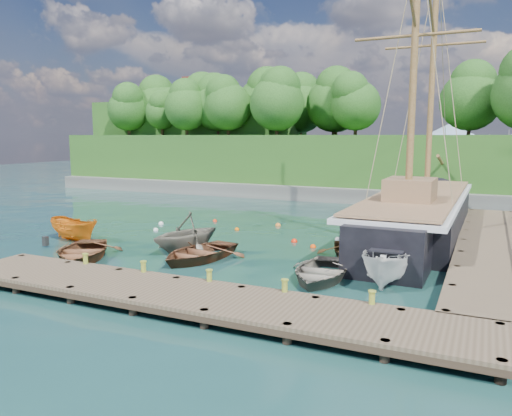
% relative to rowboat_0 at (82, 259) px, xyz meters
% --- Properties ---
extents(ground, '(160.00, 160.00, 0.00)m').
position_rel_rowboat_0_xyz_m(ground, '(6.50, 2.74, 0.00)').
color(ground, '#143128').
rests_on(ground, ground).
extents(dock_near, '(20.00, 3.20, 1.10)m').
position_rel_rowboat_0_xyz_m(dock_near, '(8.50, -3.76, 0.43)').
color(dock_near, '#4E402F').
rests_on(dock_near, ground).
extents(dock_east, '(3.20, 24.00, 1.10)m').
position_rel_rowboat_0_xyz_m(dock_east, '(18.00, 9.74, 0.43)').
color(dock_east, '#4E402F').
rests_on(dock_east, ground).
extents(bollard_0, '(0.26, 0.26, 0.45)m').
position_rel_rowboat_0_xyz_m(bollard_0, '(2.50, -2.36, 0.00)').
color(bollard_0, olive).
rests_on(bollard_0, ground).
extents(bollard_1, '(0.26, 0.26, 0.45)m').
position_rel_rowboat_0_xyz_m(bollard_1, '(5.50, -2.36, 0.00)').
color(bollard_1, olive).
rests_on(bollard_1, ground).
extents(bollard_2, '(0.26, 0.26, 0.45)m').
position_rel_rowboat_0_xyz_m(bollard_2, '(8.50, -2.36, 0.00)').
color(bollard_2, olive).
rests_on(bollard_2, ground).
extents(bollard_3, '(0.26, 0.26, 0.45)m').
position_rel_rowboat_0_xyz_m(bollard_3, '(11.50, -2.36, 0.00)').
color(bollard_3, olive).
rests_on(bollard_3, ground).
extents(bollard_4, '(0.26, 0.26, 0.45)m').
position_rel_rowboat_0_xyz_m(bollard_4, '(14.50, -2.36, 0.00)').
color(bollard_4, olive).
rests_on(bollard_4, ground).
extents(rowboat_0, '(5.31, 5.79, 0.98)m').
position_rel_rowboat_0_xyz_m(rowboat_0, '(0.00, 0.00, 0.00)').
color(rowboat_0, brown).
rests_on(rowboat_0, ground).
extents(rowboat_1, '(4.62, 4.99, 2.17)m').
position_rel_rowboat_0_xyz_m(rowboat_1, '(3.70, 3.52, 0.00)').
color(rowboat_1, '#6B6656').
rests_on(rowboat_1, ground).
extents(rowboat_2, '(4.01, 5.12, 0.97)m').
position_rel_rowboat_0_xyz_m(rowboat_2, '(5.20, 2.25, 0.00)').
color(rowboat_2, brown).
rests_on(rowboat_2, ground).
extents(rowboat_3, '(3.53, 4.71, 0.93)m').
position_rel_rowboat_0_xyz_m(rowboat_3, '(11.53, 1.57, 0.00)').
color(rowboat_3, '#655E53').
rests_on(rowboat_3, ground).
extents(rowboat_4, '(5.17, 5.76, 0.98)m').
position_rel_rowboat_0_xyz_m(rowboat_4, '(12.21, 5.24, 0.00)').
color(rowboat_4, brown).
rests_on(rowboat_4, ground).
extents(motorboat_orange, '(4.16, 2.33, 1.52)m').
position_rel_rowboat_0_xyz_m(motorboat_orange, '(-3.55, 3.11, 0.00)').
color(motorboat_orange, orange).
rests_on(motorboat_orange, ground).
extents(cabin_boat_white, '(1.87, 4.71, 1.80)m').
position_rel_rowboat_0_xyz_m(cabin_boat_white, '(14.18, 2.29, 0.00)').
color(cabin_boat_white, silver).
rests_on(cabin_boat_white, ground).
extents(schooner, '(5.13, 27.02, 19.74)m').
position_rel_rowboat_0_xyz_m(schooner, '(14.01, 12.38, 1.09)').
color(schooner, black).
rests_on(schooner, ground).
extents(mooring_buoy_0, '(0.31, 0.31, 0.31)m').
position_rel_rowboat_0_xyz_m(mooring_buoy_0, '(-1.21, 7.57, 0.00)').
color(mooring_buoy_0, silver).
rests_on(mooring_buoy_0, ground).
extents(mooring_buoy_1, '(0.29, 0.29, 0.29)m').
position_rel_rowboat_0_xyz_m(mooring_buoy_1, '(3.36, 9.92, 0.00)').
color(mooring_buoy_1, '#E65C00').
rests_on(mooring_buoy_1, ground).
extents(mooring_buoy_2, '(0.36, 0.36, 0.36)m').
position_rel_rowboat_0_xyz_m(mooring_buoy_2, '(7.97, 8.01, 0.00)').
color(mooring_buoy_2, red).
rests_on(mooring_buoy_2, ground).
extents(mooring_buoy_3, '(0.31, 0.31, 0.31)m').
position_rel_rowboat_0_xyz_m(mooring_buoy_3, '(10.02, 9.61, 0.00)').
color(mooring_buoy_3, silver).
rests_on(mooring_buoy_3, ground).
extents(mooring_buoy_4, '(0.30, 0.30, 0.30)m').
position_rel_rowboat_0_xyz_m(mooring_buoy_4, '(0.54, 12.06, 0.00)').
color(mooring_buoy_4, red).
rests_on(mooring_buoy_4, ground).
extents(mooring_buoy_5, '(0.36, 0.36, 0.36)m').
position_rel_rowboat_0_xyz_m(mooring_buoy_5, '(5.19, 12.32, 0.00)').
color(mooring_buoy_5, orange).
rests_on(mooring_buoy_5, ground).
extents(mooring_buoy_6, '(0.34, 0.34, 0.34)m').
position_rel_rowboat_0_xyz_m(mooring_buoy_6, '(-2.22, 9.54, 0.00)').
color(mooring_buoy_6, white).
rests_on(mooring_buoy_6, ground).
extents(mooring_buoy_7, '(0.31, 0.31, 0.31)m').
position_rel_rowboat_0_xyz_m(mooring_buoy_7, '(9.36, 7.16, 0.00)').
color(mooring_buoy_7, '#F24204').
rests_on(mooring_buoy_7, ground).
extents(headland, '(51.00, 19.31, 12.90)m').
position_rel_rowboat_0_xyz_m(headland, '(-6.37, 34.11, 5.54)').
color(headland, '#474744').
rests_on(headland, ground).
extents(distant_ridge, '(117.00, 40.00, 10.00)m').
position_rel_rowboat_0_xyz_m(distant_ridge, '(10.81, 72.74, 4.35)').
color(distant_ridge, '#728CA5').
rests_on(distant_ridge, ground).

